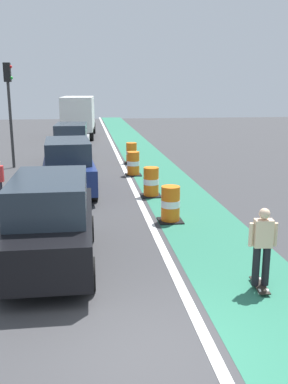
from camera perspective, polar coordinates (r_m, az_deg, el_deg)
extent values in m
plane|color=#38383A|center=(7.06, 1.26, -20.50)|extent=(100.00, 100.00, 0.00)
cube|color=#286B51|center=(18.50, 2.87, 1.37)|extent=(2.50, 80.00, 0.01)
cube|color=silver|center=(18.29, -1.75, 1.24)|extent=(0.20, 80.00, 0.01)
cube|color=black|center=(9.21, 15.08, -11.84)|extent=(0.30, 0.82, 0.02)
cylinder|color=silver|center=(9.42, 14.17, -11.27)|extent=(0.05, 0.11, 0.11)
cylinder|color=silver|center=(9.47, 15.08, -11.21)|extent=(0.05, 0.11, 0.11)
cylinder|color=silver|center=(8.97, 15.07, -12.65)|extent=(0.05, 0.11, 0.11)
cylinder|color=silver|center=(9.02, 16.03, -12.58)|extent=(0.05, 0.11, 0.11)
cylinder|color=black|center=(9.02, 14.63, -9.46)|extent=(0.15, 0.15, 0.82)
cylinder|color=black|center=(9.07, 15.86, -9.39)|extent=(0.15, 0.15, 0.82)
cube|color=beige|center=(8.80, 15.53, -5.29)|extent=(0.38, 0.26, 0.56)
cylinder|color=beige|center=(8.74, 14.01, -5.51)|extent=(0.09, 0.09, 0.48)
cylinder|color=beige|center=(8.88, 17.01, -5.40)|extent=(0.09, 0.09, 0.48)
sphere|color=beige|center=(8.68, 15.70, -2.79)|extent=(0.22, 0.22, 0.22)
cube|color=black|center=(10.01, -12.18, -5.10)|extent=(1.88, 4.62, 0.90)
cube|color=#232D38|center=(9.77, -12.43, -0.38)|extent=(1.64, 2.87, 0.80)
cylinder|color=black|center=(11.60, -15.54, -5.02)|extent=(0.29, 0.68, 0.68)
cylinder|color=black|center=(11.46, -7.38, -4.83)|extent=(0.29, 0.68, 0.68)
cylinder|color=black|center=(8.98, -18.10, -10.85)|extent=(0.29, 0.68, 0.68)
cylinder|color=black|center=(8.81, -7.39, -10.74)|extent=(0.29, 0.68, 0.68)
cube|color=navy|center=(16.66, -9.96, 2.55)|extent=(2.11, 4.70, 0.90)
cube|color=#232D38|center=(16.51, -10.09, 5.44)|extent=(1.78, 2.94, 0.80)
cylinder|color=black|center=(18.15, -12.60, 1.89)|extent=(0.32, 0.70, 0.68)
cylinder|color=black|center=(18.17, -7.43, 2.13)|extent=(0.32, 0.70, 0.68)
cylinder|color=black|center=(15.37, -12.83, -0.25)|extent=(0.32, 0.70, 0.68)
cylinder|color=black|center=(15.39, -6.72, 0.03)|extent=(0.32, 0.70, 0.68)
cube|color=#9EA0A5|center=(23.89, -9.56, 5.93)|extent=(1.99, 4.66, 0.90)
cube|color=#232D38|center=(23.79, -9.64, 7.96)|extent=(1.71, 2.90, 0.80)
cylinder|color=black|center=(25.42, -11.17, 5.31)|extent=(0.30, 0.69, 0.68)
cylinder|color=black|center=(25.32, -7.46, 5.42)|extent=(0.30, 0.69, 0.68)
cylinder|color=black|center=(22.62, -11.81, 4.25)|extent=(0.30, 0.69, 0.68)
cylinder|color=black|center=(22.50, -7.64, 4.37)|extent=(0.30, 0.69, 0.68)
cylinder|color=orange|center=(13.04, 3.51, -2.85)|extent=(0.56, 0.56, 0.42)
cylinder|color=white|center=(12.95, 3.53, -1.51)|extent=(0.57, 0.57, 0.21)
cylinder|color=orange|center=(12.87, 3.55, -0.16)|extent=(0.56, 0.56, 0.42)
cube|color=black|center=(13.11, 3.50, -3.81)|extent=(0.73, 0.73, 0.04)
cylinder|color=orange|center=(16.00, 0.94, 0.32)|extent=(0.56, 0.56, 0.42)
cylinder|color=white|center=(15.93, 0.95, 1.42)|extent=(0.57, 0.57, 0.21)
cylinder|color=orange|center=(15.87, 0.95, 2.53)|extent=(0.56, 0.56, 0.42)
cube|color=black|center=(16.06, 0.94, -0.48)|extent=(0.73, 0.73, 0.04)
cylinder|color=orange|center=(19.83, -1.42, 2.95)|extent=(0.56, 0.56, 0.42)
cylinder|color=white|center=(19.77, -1.43, 3.85)|extent=(0.57, 0.57, 0.21)
cylinder|color=orange|center=(19.72, -1.44, 4.75)|extent=(0.56, 0.56, 0.42)
cube|color=black|center=(19.87, -1.42, 2.30)|extent=(0.73, 0.73, 0.04)
cylinder|color=orange|center=(23.03, -1.67, 4.47)|extent=(0.56, 0.56, 0.42)
cylinder|color=white|center=(22.98, -1.67, 5.25)|extent=(0.57, 0.57, 0.21)
cylinder|color=orange|center=(22.93, -1.68, 6.03)|extent=(0.56, 0.56, 0.42)
cube|color=black|center=(23.07, -1.66, 3.91)|extent=(0.73, 0.73, 0.04)
cube|color=silver|center=(34.34, -8.71, 10.31)|extent=(2.58, 5.71, 2.50)
cube|color=silver|center=(38.20, -8.31, 9.98)|extent=(2.29, 2.01, 2.10)
cylinder|color=black|center=(38.16, -9.83, 8.34)|extent=(0.35, 0.97, 0.96)
cylinder|color=black|center=(38.04, -6.70, 8.43)|extent=(0.35, 0.97, 0.96)
cylinder|color=black|center=(33.16, -10.56, 7.51)|extent=(0.35, 0.97, 0.96)
cylinder|color=black|center=(33.02, -6.97, 7.61)|extent=(0.35, 0.97, 0.96)
cylinder|color=#2D2D2D|center=(22.50, -17.22, 8.40)|extent=(0.14, 0.14, 4.20)
cube|color=black|center=(22.43, -17.70, 14.89)|extent=(0.32, 0.32, 0.90)
sphere|color=red|center=(22.41, -17.30, 15.58)|extent=(0.16, 0.16, 0.16)
sphere|color=green|center=(22.40, -17.20, 14.26)|extent=(0.16, 0.16, 0.16)
cylinder|color=#33333D|center=(15.41, -18.58, -0.25)|extent=(0.20, 0.20, 0.86)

